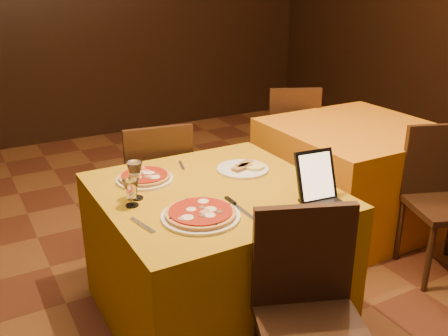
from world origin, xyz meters
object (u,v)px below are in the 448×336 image
side_table (353,175)px  tablet (316,176)px  water_glass (131,193)px  chair_main_near (314,333)px  pizza_near (201,215)px  wine_glass (135,180)px  chair_main_far (154,186)px  chair_side_near (447,206)px  chair_side_far (288,136)px  main_table (214,254)px  pizza_far (145,178)px

side_table → tablet: size_ratio=4.51×
water_glass → chair_main_near: bearing=-63.3°
pizza_near → wine_glass: wine_glass is taller
pizza_near → wine_glass: 0.38m
chair_main_far → pizza_near: bearing=88.5°
chair_main_near → pizza_near: bearing=130.8°
chair_main_near → chair_side_near: bearing=41.3°
chair_main_near → chair_main_far: same height
chair_main_far → water_glass: (-0.42, -0.81, 0.36)m
wine_glass → water_glass: (-0.05, -0.07, -0.03)m
side_table → chair_side_far: 0.81m
water_glass → side_table: bearing=14.2°
chair_side_near → pizza_near: 1.65m
water_glass → main_table: bearing=-1.7°
main_table → pizza_far: 0.54m
chair_main_near → pizza_far: chair_main_near is taller
main_table → pizza_far: size_ratio=3.70×
main_table → chair_side_near: (1.42, -0.32, 0.08)m
side_table → water_glass: size_ratio=8.46×
wine_glass → tablet: tablet is taller
chair_side_near → chair_side_far: same height
chair_side_far → pizza_near: 2.25m
water_glass → tablet: bearing=-24.1°
side_table → main_table: bearing=-161.4°
pizza_far → tablet: bearing=-44.3°
main_table → chair_side_far: 1.91m
tablet → water_glass: bearing=162.1°
wine_glass → tablet: 0.85m
water_glass → chair_side_far: bearing=34.7°
pizza_far → chair_main_far: bearing=64.9°
chair_main_far → pizza_far: (-0.26, -0.55, 0.31)m
pizza_near → main_table: bearing=51.8°
water_glass → tablet: size_ratio=0.53×
water_glass → tablet: tablet is taller
pizza_far → tablet: size_ratio=1.22×
pizza_near → water_glass: water_glass is taller
water_glass → pizza_near: bearing=-49.8°
chair_side_far → pizza_far: bearing=55.2°
tablet → main_table: bearing=143.4°
side_table → pizza_near: (-1.61, -0.73, 0.39)m
chair_side_near → wine_glass: wine_glass is taller
chair_main_far → water_glass: size_ratio=7.00×
main_table → chair_main_near: chair_main_near is taller
side_table → pizza_far: (-1.68, -0.21, 0.39)m
pizza_far → water_glass: size_ratio=2.28×
side_table → chair_side_far: chair_side_far is taller
tablet → wine_glass: bearing=156.8°
wine_glass → chair_side_near: bearing=-12.5°
chair_main_far → pizza_near: chair_main_far is taller
pizza_far → water_glass: water_glass is taller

